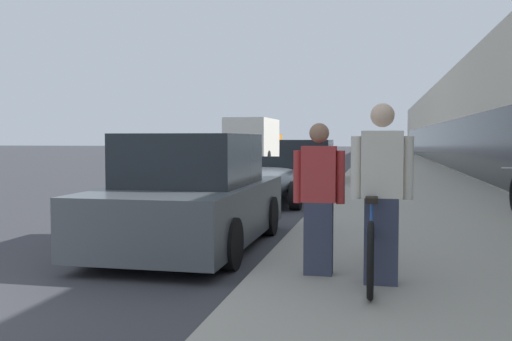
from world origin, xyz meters
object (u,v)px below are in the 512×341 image
Objects in this scene: tandem_bicycle at (372,239)px; moving_truck at (255,141)px; person_rider at (382,194)px; parked_sedan_far at (307,164)px; parked_sedan_curbside at (192,197)px; vintage_roadster_curbside at (269,183)px; person_bystander at (319,199)px.

tandem_bicycle is 27.43m from moving_truck.
person_rider is at bearing -75.30° from moving_truck.
parked_sedan_far is (-2.32, 13.39, -0.31)m from person_rider.
parked_sedan_far is at bearing 99.70° from tandem_bicycle.
person_rider is 0.43× the size of parked_sedan_curbside.
person_rider is 3.17m from parked_sedan_curbside.
moving_truck is at bearing 109.33° from parked_sedan_far.
person_rider reaches higher than vintage_roadster_curbside.
tandem_bicycle is 13.27m from parked_sedan_far.
parked_sedan_curbside is at bearing 138.93° from person_bystander.
parked_sedan_curbside is 0.97× the size of parked_sedan_far.
person_bystander is at bearing 157.88° from person_rider.
person_rider is 0.26× the size of moving_truck.
vintage_roadster_curbside is at bearing 104.67° from person_bystander.
person_bystander is at bearing -41.07° from parked_sedan_curbside.
person_bystander is at bearing -82.60° from parked_sedan_far.
parked_sedan_far is (-1.71, 13.14, -0.22)m from person_bystander.
person_rider is 7.98m from vintage_roadster_curbside.
tandem_bicycle is 0.59m from person_rider.
parked_sedan_curbside is at bearing 142.86° from person_rider.
moving_truck reaches higher than tandem_bicycle.
parked_sedan_far is 14.26m from moving_truck.
vintage_roadster_curbside is at bearing 90.13° from parked_sedan_curbside.
parked_sedan_far is at bearing 97.40° from person_bystander.
person_bystander is at bearing -76.42° from moving_truck.
moving_truck is at bearing 104.70° from person_rider.
person_rider is at bearing -22.12° from person_bystander.
person_rider reaches higher than parked_sedan_curbside.
tandem_bicycle is 1.62× the size of person_bystander.
person_bystander reaches higher than parked_sedan_far.
parked_sedan_far is at bearing -70.67° from moving_truck.
moving_truck is at bearing 104.69° from tandem_bicycle.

